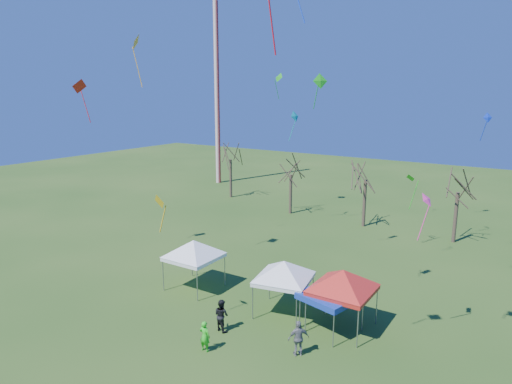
{
  "coord_description": "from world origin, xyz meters",
  "views": [
    {
      "loc": [
        12.62,
        -17.59,
        12.98
      ],
      "look_at": [
        -0.97,
        3.0,
        7.54
      ],
      "focal_mm": 32.0,
      "sensor_mm": 36.0,
      "label": 1
    }
  ],
  "objects_px": {
    "tree_1": "(291,161)",
    "person_grey": "(299,338)",
    "tree_0": "(230,146)",
    "tent_red": "(343,274)",
    "tent_blue": "(330,296)",
    "tree_2": "(367,163)",
    "tent_white_mid": "(284,265)",
    "tree_3": "(460,174)",
    "person_dark": "(221,315)",
    "radio_mast": "(217,95)",
    "tent_white_west": "(194,243)",
    "person_green": "(205,336)"
  },
  "relations": [
    {
      "from": "tree_1",
      "to": "person_grey",
      "type": "distance_m",
      "value": 27.94
    },
    {
      "from": "tree_0",
      "to": "tent_red",
      "type": "relative_size",
      "value": 1.86
    },
    {
      "from": "tent_red",
      "to": "person_grey",
      "type": "distance_m",
      "value": 4.45
    },
    {
      "from": "tree_1",
      "to": "tent_blue",
      "type": "height_order",
      "value": "tree_1"
    },
    {
      "from": "tree_2",
      "to": "tree_0",
      "type": "bearing_deg",
      "value": 170.76
    },
    {
      "from": "tent_white_mid",
      "to": "person_grey",
      "type": "bearing_deg",
      "value": -50.45
    },
    {
      "from": "tree_0",
      "to": "tent_blue",
      "type": "xyz_separation_m",
      "value": [
        24.08,
        -23.37,
        -4.49
      ]
    },
    {
      "from": "tree_3",
      "to": "person_dark",
      "type": "bearing_deg",
      "value": -108.33
    },
    {
      "from": "tree_1",
      "to": "tree_3",
      "type": "bearing_deg",
      "value": -2.06
    },
    {
      "from": "tree_3",
      "to": "person_dark",
      "type": "xyz_separation_m",
      "value": [
        -7.75,
        -23.39,
        -5.17
      ]
    },
    {
      "from": "tree_0",
      "to": "tent_blue",
      "type": "bearing_deg",
      "value": -44.14
    },
    {
      "from": "tent_blue",
      "to": "tree_1",
      "type": "bearing_deg",
      "value": 124.15
    },
    {
      "from": "tent_blue",
      "to": "tent_red",
      "type": "bearing_deg",
      "value": 49.61
    },
    {
      "from": "radio_mast",
      "to": "tree_3",
      "type": "height_order",
      "value": "radio_mast"
    },
    {
      "from": "tree_1",
      "to": "tent_white_west",
      "type": "xyz_separation_m",
      "value": [
        4.09,
        -20.52,
        -2.65
      ]
    },
    {
      "from": "radio_mast",
      "to": "person_green",
      "type": "distance_m",
      "value": 45.97
    },
    {
      "from": "tree_3",
      "to": "radio_mast",
      "type": "bearing_deg",
      "value": 163.69
    },
    {
      "from": "person_dark",
      "to": "tent_white_mid",
      "type": "bearing_deg",
      "value": -106.25
    },
    {
      "from": "tent_white_west",
      "to": "person_green",
      "type": "bearing_deg",
      "value": -45.29
    },
    {
      "from": "radio_mast",
      "to": "tent_blue",
      "type": "bearing_deg",
      "value": -43.84
    },
    {
      "from": "radio_mast",
      "to": "tree_1",
      "type": "bearing_deg",
      "value": -28.48
    },
    {
      "from": "tent_white_west",
      "to": "tent_blue",
      "type": "bearing_deg",
      "value": -0.65
    },
    {
      "from": "tree_0",
      "to": "tent_red",
      "type": "xyz_separation_m",
      "value": [
        24.56,
        -22.8,
        -3.26
      ]
    },
    {
      "from": "tree_2",
      "to": "person_green",
      "type": "bearing_deg",
      "value": -87.33
    },
    {
      "from": "tent_blue",
      "to": "person_green",
      "type": "xyz_separation_m",
      "value": [
        -4.39,
        -5.46,
        -1.18
      ]
    },
    {
      "from": "tent_white_west",
      "to": "tent_blue",
      "type": "relative_size",
      "value": 1.32
    },
    {
      "from": "tree_1",
      "to": "person_green",
      "type": "bearing_deg",
      "value": -69.8
    },
    {
      "from": "tent_blue",
      "to": "person_grey",
      "type": "height_order",
      "value": "tent_blue"
    },
    {
      "from": "tree_0",
      "to": "person_grey",
      "type": "height_order",
      "value": "tree_0"
    },
    {
      "from": "tent_white_west",
      "to": "person_green",
      "type": "distance_m",
      "value": 8.18
    },
    {
      "from": "tree_2",
      "to": "tent_white_west",
      "type": "height_order",
      "value": "tree_2"
    },
    {
      "from": "tree_2",
      "to": "person_dark",
      "type": "distance_m",
      "value": 24.33
    },
    {
      "from": "tree_0",
      "to": "tree_1",
      "type": "xyz_separation_m",
      "value": [
        10.08,
        -2.73,
        -0.7
      ]
    },
    {
      "from": "tent_red",
      "to": "tent_white_west",
      "type": "bearing_deg",
      "value": -177.48
    },
    {
      "from": "tent_red",
      "to": "tent_blue",
      "type": "xyz_separation_m",
      "value": [
        -0.49,
        -0.57,
        -1.22
      ]
    },
    {
      "from": "tent_white_mid",
      "to": "person_dark",
      "type": "distance_m",
      "value": 4.65
    },
    {
      "from": "tree_0",
      "to": "tent_white_mid",
      "type": "xyz_separation_m",
      "value": [
        20.96,
        -23.04,
        -3.42
      ]
    },
    {
      "from": "tent_white_west",
      "to": "tent_blue",
      "type": "xyz_separation_m",
      "value": [
        9.91,
        -0.11,
        -1.14
      ]
    },
    {
      "from": "person_green",
      "to": "person_grey",
      "type": "height_order",
      "value": "person_grey"
    },
    {
      "from": "tree_1",
      "to": "tree_2",
      "type": "height_order",
      "value": "tree_2"
    },
    {
      "from": "tree_0",
      "to": "tree_1",
      "type": "distance_m",
      "value": 10.47
    },
    {
      "from": "tent_blue",
      "to": "person_green",
      "type": "distance_m",
      "value": 7.11
    },
    {
      "from": "tree_3",
      "to": "person_green",
      "type": "distance_m",
      "value": 27.01
    },
    {
      "from": "tent_white_west",
      "to": "tent_red",
      "type": "bearing_deg",
      "value": 2.52
    },
    {
      "from": "person_grey",
      "to": "tree_0",
      "type": "bearing_deg",
      "value": -92.66
    },
    {
      "from": "tree_1",
      "to": "tent_red",
      "type": "xyz_separation_m",
      "value": [
        14.48,
        -20.07,
        -2.57
      ]
    },
    {
      "from": "tree_1",
      "to": "tent_white_mid",
      "type": "height_order",
      "value": "tree_1"
    },
    {
      "from": "tent_white_west",
      "to": "person_dark",
      "type": "relative_size",
      "value": 2.43
    },
    {
      "from": "tent_white_west",
      "to": "person_grey",
      "type": "distance_m",
      "value": 10.48
    },
    {
      "from": "tree_1",
      "to": "tree_2",
      "type": "xyz_separation_m",
      "value": [
        8.4,
        -0.27,
        0.5
      ]
    }
  ]
}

